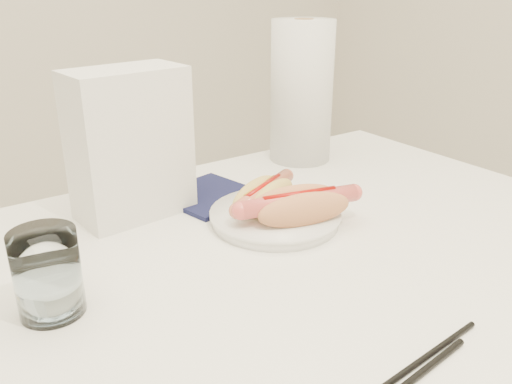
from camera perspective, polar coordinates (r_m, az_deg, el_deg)
table at (r=0.74m, az=-0.54°, el=-12.30°), size 1.20×0.80×0.75m
plate at (r=0.83m, az=2.05°, el=-2.79°), size 0.24×0.24×0.02m
hotdog_left at (r=0.83m, az=0.81°, el=-0.43°), size 0.16×0.11×0.04m
hotdog_right at (r=0.79m, az=4.64°, el=-1.51°), size 0.18×0.10×0.05m
water_glass at (r=0.64m, az=-21.30°, el=-8.06°), size 0.07×0.07×0.10m
chopstick_near at (r=0.58m, az=16.81°, el=-17.01°), size 0.20×0.02×0.01m
napkin_box at (r=0.85m, az=-13.27°, el=4.95°), size 0.18×0.11×0.23m
navy_napkin at (r=0.93m, az=-5.08°, el=-0.34°), size 0.17×0.17×0.01m
paper_towel_roll at (r=1.09m, az=4.88°, el=10.54°), size 0.15×0.15×0.28m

